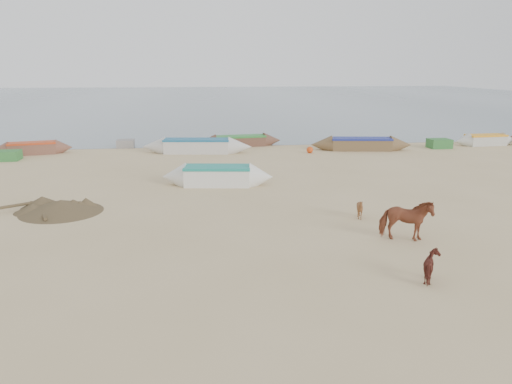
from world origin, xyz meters
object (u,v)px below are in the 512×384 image
(calf_right, at_px, (433,267))
(near_canoe, at_px, (218,176))
(cow_adult, at_px, (406,220))
(calf_front, at_px, (360,209))

(calf_right, bearing_deg, near_canoe, 24.71)
(cow_adult, distance_m, near_canoe, 10.57)
(calf_front, xyz_separation_m, near_canoe, (-5.04, 6.33, 0.08))
(calf_right, bearing_deg, cow_adult, -8.96)
(cow_adult, xyz_separation_m, calf_right, (-0.62, -3.22, -0.30))
(calf_front, distance_m, near_canoe, 8.09)
(calf_right, xyz_separation_m, near_canoe, (-5.08, 12.12, 0.06))
(calf_front, height_order, near_canoe, near_canoe)
(calf_right, bearing_deg, calf_front, 2.35)
(cow_adult, height_order, calf_right, cow_adult)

